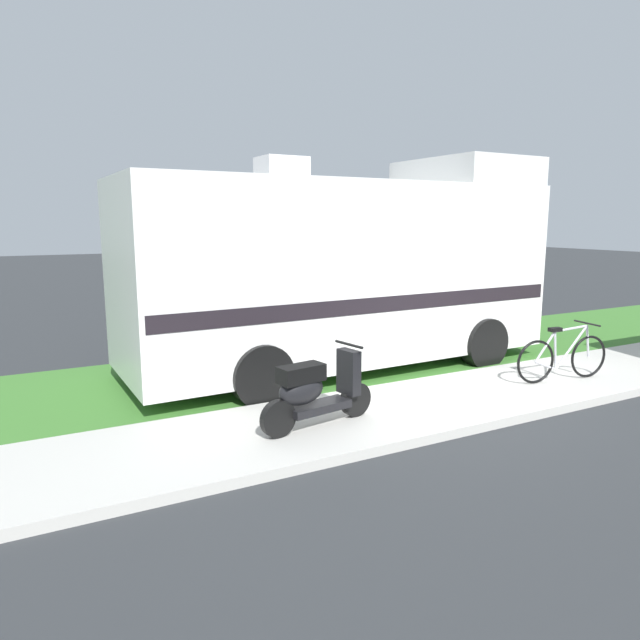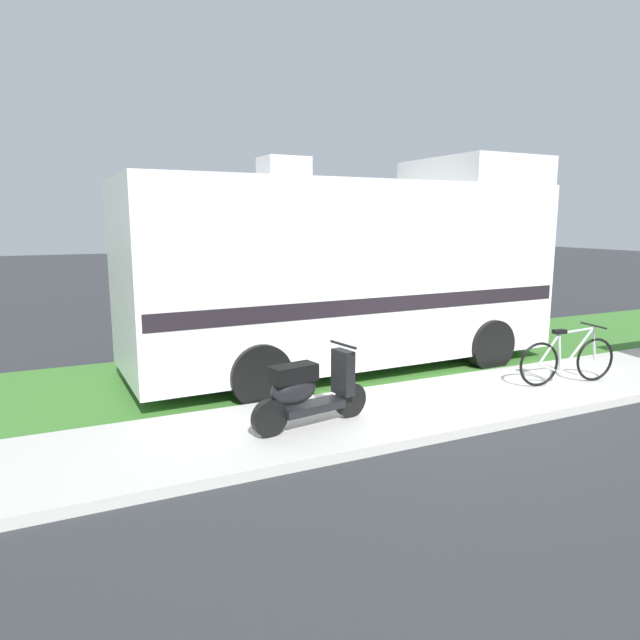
{
  "view_description": "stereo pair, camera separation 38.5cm",
  "coord_description": "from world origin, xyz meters",
  "px_view_note": "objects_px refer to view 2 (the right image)",
  "views": [
    {
      "loc": [
        -5.31,
        -7.14,
        2.59
      ],
      "look_at": [
        -1.35,
        0.3,
        1.1
      ],
      "focal_mm": 31.93,
      "sensor_mm": 36.0,
      "label": 1
    },
    {
      "loc": [
        -4.96,
        -7.31,
        2.59
      ],
      "look_at": [
        -1.35,
        0.3,
        1.1
      ],
      "focal_mm": 31.93,
      "sensor_mm": 36.0,
      "label": 2
    }
  ],
  "objects_px": {
    "motorhome_rv": "(349,269)",
    "pickup_truck_near": "(404,279)",
    "scooter": "(307,390)",
    "bicycle": "(568,359)"
  },
  "relations": [
    {
      "from": "motorhome_rv",
      "to": "pickup_truck_near",
      "type": "xyz_separation_m",
      "value": [
        4.55,
        5.1,
        -0.83
      ]
    },
    {
      "from": "scooter",
      "to": "bicycle",
      "type": "distance_m",
      "value": 4.33
    },
    {
      "from": "motorhome_rv",
      "to": "pickup_truck_near",
      "type": "distance_m",
      "value": 6.89
    },
    {
      "from": "motorhome_rv",
      "to": "pickup_truck_near",
      "type": "bearing_deg",
      "value": 48.31
    },
    {
      "from": "scooter",
      "to": "pickup_truck_near",
      "type": "relative_size",
      "value": 0.28
    },
    {
      "from": "scooter",
      "to": "motorhome_rv",
      "type": "bearing_deg",
      "value": 52.88
    },
    {
      "from": "scooter",
      "to": "bicycle",
      "type": "bearing_deg",
      "value": -0.05
    },
    {
      "from": "motorhome_rv",
      "to": "bicycle",
      "type": "bearing_deg",
      "value": -46.85
    },
    {
      "from": "bicycle",
      "to": "pickup_truck_near",
      "type": "bearing_deg",
      "value": 74.35
    },
    {
      "from": "bicycle",
      "to": "pickup_truck_near",
      "type": "height_order",
      "value": "pickup_truck_near"
    }
  ]
}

